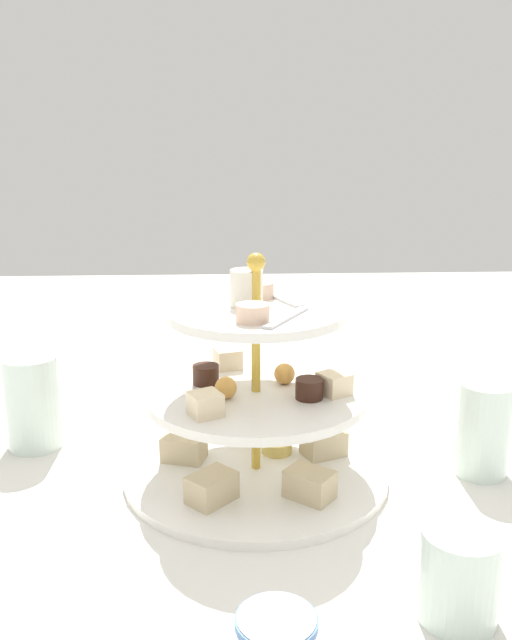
# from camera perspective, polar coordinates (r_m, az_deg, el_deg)

# --- Properties ---
(ground_plane) EXTENTS (2.40, 2.40, 0.00)m
(ground_plane) POSITION_cam_1_polar(r_m,az_deg,el_deg) (0.79, 0.00, -13.00)
(ground_plane) COLOR silver
(tiered_serving_stand) EXTENTS (0.30, 0.30, 0.26)m
(tiered_serving_stand) POSITION_cam_1_polar(r_m,az_deg,el_deg) (0.76, 0.00, -7.91)
(tiered_serving_stand) COLOR white
(tiered_serving_stand) RESTS_ON ground_plane
(water_glass_tall_right) EXTENTS (0.07, 0.07, 0.12)m
(water_glass_tall_right) POSITION_cam_1_polar(r_m,az_deg,el_deg) (0.89, -18.35, -6.60)
(water_glass_tall_right) COLOR silver
(water_glass_tall_right) RESTS_ON ground_plane
(water_glass_short_left) EXTENTS (0.06, 0.06, 0.08)m
(water_glass_short_left) POSITION_cam_1_polar(r_m,az_deg,el_deg) (0.59, 16.81, -19.99)
(water_glass_short_left) COLOR silver
(water_glass_short_left) RESTS_ON ground_plane
(butter_knife_left) EXTENTS (0.02, 0.17, 0.00)m
(butter_knife_left) POSITION_cam_1_polar(r_m,az_deg,el_deg) (1.10, 1.83, -4.69)
(butter_knife_left) COLOR silver
(butter_knife_left) RESTS_ON ground_plane
(water_glass_mid_back) EXTENTS (0.06, 0.06, 0.11)m
(water_glass_mid_back) POSITION_cam_1_polar(r_m,az_deg,el_deg) (0.82, 18.66, -8.73)
(water_glass_mid_back) COLOR silver
(water_glass_mid_back) RESTS_ON ground_plane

